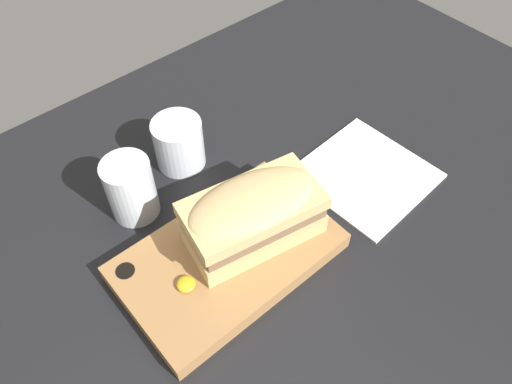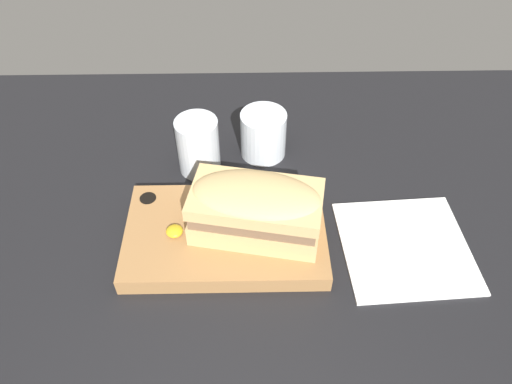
% 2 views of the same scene
% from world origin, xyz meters
% --- Properties ---
extents(dining_table, '(1.62, 0.91, 0.02)m').
position_xyz_m(dining_table, '(0.00, 0.00, 0.01)').
color(dining_table, black).
rests_on(dining_table, ground).
extents(serving_board, '(0.29, 0.18, 0.03)m').
position_xyz_m(serving_board, '(0.06, -0.00, 0.03)').
color(serving_board, '#9E7042').
rests_on(serving_board, dining_table).
extents(sandwich, '(0.20, 0.13, 0.09)m').
position_xyz_m(sandwich, '(0.10, 0.00, 0.09)').
color(sandwich, tan).
rests_on(sandwich, serving_board).
extents(mustard_dollop, '(0.02, 0.02, 0.01)m').
position_xyz_m(mustard_dollop, '(-0.02, -0.01, 0.05)').
color(mustard_dollop, gold).
rests_on(mustard_dollop, serving_board).
extents(water_glass, '(0.07, 0.07, 0.10)m').
position_xyz_m(water_glass, '(0.01, 0.16, 0.06)').
color(water_glass, silver).
rests_on(water_glass, dining_table).
extents(wine_glass, '(0.08, 0.08, 0.08)m').
position_xyz_m(wine_glass, '(0.12, 0.20, 0.06)').
color(wine_glass, silver).
rests_on(wine_glass, dining_table).
extents(napkin, '(0.20, 0.20, 0.00)m').
position_xyz_m(napkin, '(0.32, -0.02, 0.02)').
color(napkin, white).
rests_on(napkin, dining_table).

